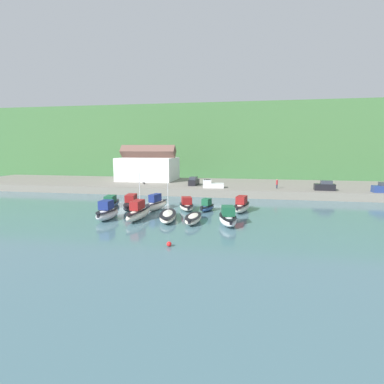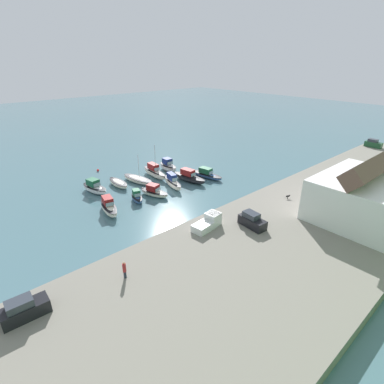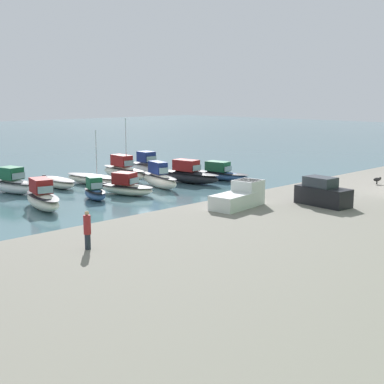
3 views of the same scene
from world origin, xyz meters
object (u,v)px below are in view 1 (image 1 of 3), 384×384
Objects in this scene: moored_boat_0 at (111,203)px; moored_boat_2 at (156,204)px; moored_boat_3 at (186,205)px; dog_on_quay at (144,183)px; moored_boat_10 at (228,218)px; parked_car_2 at (194,181)px; moored_boat_1 at (132,204)px; moored_boat_6 at (107,212)px; moored_boat_8 at (168,216)px; mooring_buoy_0 at (169,244)px; moored_boat_4 at (207,206)px; pickup_truck_0 at (211,184)px; parked_car_1 at (325,186)px; person_on_quay at (277,184)px; moored_boat_7 at (138,212)px; moored_boat_9 at (193,218)px; parked_car_0 at (384,188)px; moored_boat_5 at (242,206)px.

moored_boat_2 reaches higher than moored_boat_0.
dog_on_quay is (-14.70, 19.57, 1.35)m from moored_boat_3.
moored_boat_10 is 1.59× the size of parked_car_2.
moored_boat_6 is (-0.66, -8.19, 0.13)m from moored_boat_1.
moored_boat_10 is (13.08, -8.01, -0.05)m from moored_boat_2.
moored_boat_8 is 1.93× the size of parked_car_2.
dog_on_quay is at bearing 82.84° from moored_boat_0.
moored_boat_6 is (3.73, -9.07, 0.34)m from moored_boat_0.
moored_boat_10 is 12.49× the size of mooring_buoy_0.
dog_on_quay is 1.57× the size of mooring_buoy_0.
moored_boat_1 reaches higher than mooring_buoy_0.
moored_boat_4 is (17.82, -0.10, 0.01)m from moored_boat_0.
pickup_truck_0 is 17.23m from dog_on_quay.
moored_boat_10 is 1.61× the size of parked_car_1.
parked_car_2 is 6.31m from pickup_truck_0.
moored_boat_1 is at bearing -143.45° from person_on_quay.
moored_boat_8 reaches higher than dog_on_quay.
pickup_truck_0 is (-5.45, 26.23, 1.53)m from moored_boat_10.
moored_boat_7 is 1.30× the size of moored_boat_9.
parked_car_1 is at bearing 14.95° from moored_boat_3.
parked_car_0 is at bearing -98.04° from pickup_truck_0.
moored_boat_3 is 9.61m from moored_boat_5.
parked_car_0 is 4.90× the size of dog_on_quay.
moored_boat_8 is at bearing 168.54° from moored_boat_9.
parked_car_2 is (11.69, 21.44, 1.85)m from moored_boat_0.
pickup_truck_0 is at bearing 93.27° from parked_car_1.
moored_boat_2 is at bearing -7.47° from moored_boat_1.
moored_boat_9 is 31.15m from person_on_quay.
pickup_truck_0 is (7.63, 18.22, 1.48)m from moored_boat_2.
dog_on_quay is at bearing 151.04° from moored_boat_4.
moored_boat_6 is 16.35m from mooring_buoy_0.
moored_boat_10 is (13.63, -0.81, -0.11)m from moored_boat_7.
moored_boat_5 is 11.34m from moored_boat_9.
moored_boat_2 is 22.50m from parked_car_2.
parked_car_0 is at bearing -68.93° from dog_on_quay.
moored_boat_2 is at bearing -92.20° from parked_car_2.
moored_boat_1 is 33.46m from person_on_quay.
moored_boat_6 reaches higher than moored_boat_10.
moored_boat_9 is at bearing -39.66° from moored_boat_1.
person_on_quay reaches higher than mooring_buoy_0.
moored_boat_6 is 29.15m from dog_on_quay.
parked_car_0 is (47.90, 17.42, 1.65)m from moored_boat_1.
parked_car_2 is (-5.26, 30.03, 2.01)m from moored_boat_9.
parked_car_0 and parked_car_1 have the same top height.
person_on_quay is at bearing 82.37° from parked_car_0.
dog_on_quay is (-18.37, 19.84, 1.39)m from moored_boat_4.
moored_boat_3 is 9.21m from moored_boat_9.
moored_boat_9 is at bearing -77.60° from moored_boat_4.
moored_boat_2 reaches higher than mooring_buoy_0.
moored_boat_7 is at bearing -121.84° from moored_boat_4.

